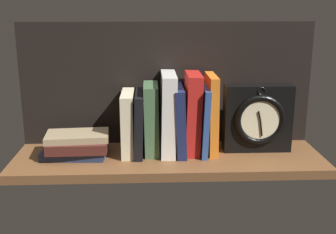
{
  "coord_description": "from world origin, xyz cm",
  "views": [
    {
      "loc": [
        -5.26,
        -115.35,
        42.96
      ],
      "look_at": [
        -0.02,
        3.56,
        10.4
      ],
      "focal_mm": 46.08,
      "sensor_mm": 36.0,
      "label": 1
    }
  ],
  "objects_px": {
    "book_black_skeptic": "(139,123)",
    "book_green_romantic": "(151,119)",
    "book_white_catcher": "(167,113)",
    "framed_clock": "(258,118)",
    "book_red_requiem": "(192,113)",
    "book_cream_twain": "(128,123)",
    "book_stack_side": "(77,145)",
    "book_orange_pandolfini": "(211,114)",
    "book_blue_modern": "(203,119)",
    "book_navy_bierce": "(179,119)"
  },
  "relations": [
    {
      "from": "book_red_requiem",
      "to": "framed_clock",
      "type": "distance_m",
      "value": 0.19
    },
    {
      "from": "book_black_skeptic",
      "to": "book_red_requiem",
      "type": "height_order",
      "value": "book_red_requiem"
    },
    {
      "from": "book_black_skeptic",
      "to": "book_blue_modern",
      "type": "bearing_deg",
      "value": 0.0
    },
    {
      "from": "book_cream_twain",
      "to": "book_white_catcher",
      "type": "bearing_deg",
      "value": 0.0
    },
    {
      "from": "book_blue_modern",
      "to": "book_navy_bierce",
      "type": "bearing_deg",
      "value": 180.0
    },
    {
      "from": "book_cream_twain",
      "to": "book_navy_bierce",
      "type": "bearing_deg",
      "value": 0.0
    },
    {
      "from": "book_white_catcher",
      "to": "framed_clock",
      "type": "xyz_separation_m",
      "value": [
        0.26,
        -0.0,
        -0.02
      ]
    },
    {
      "from": "book_cream_twain",
      "to": "book_navy_bierce",
      "type": "xyz_separation_m",
      "value": [
        0.15,
        0.0,
        0.01
      ]
    },
    {
      "from": "book_navy_bierce",
      "to": "book_white_catcher",
      "type": "bearing_deg",
      "value": 180.0
    },
    {
      "from": "book_blue_modern",
      "to": "framed_clock",
      "type": "height_order",
      "value": "framed_clock"
    },
    {
      "from": "book_white_catcher",
      "to": "book_blue_modern",
      "type": "relative_size",
      "value": 1.19
    },
    {
      "from": "book_orange_pandolfini",
      "to": "framed_clock",
      "type": "xyz_separation_m",
      "value": [
        0.13,
        -0.0,
        -0.01
      ]
    },
    {
      "from": "book_orange_pandolfini",
      "to": "book_white_catcher",
      "type": "bearing_deg",
      "value": 180.0
    },
    {
      "from": "book_cream_twain",
      "to": "framed_clock",
      "type": "height_order",
      "value": "framed_clock"
    },
    {
      "from": "book_cream_twain",
      "to": "book_stack_side",
      "type": "xyz_separation_m",
      "value": [
        -0.14,
        -0.03,
        -0.05
      ]
    },
    {
      "from": "book_cream_twain",
      "to": "book_orange_pandolfini",
      "type": "distance_m",
      "value": 0.24
    },
    {
      "from": "book_cream_twain",
      "to": "book_orange_pandolfini",
      "type": "relative_size",
      "value": 0.78
    },
    {
      "from": "book_cream_twain",
      "to": "book_navy_bierce",
      "type": "relative_size",
      "value": 0.92
    },
    {
      "from": "book_navy_bierce",
      "to": "framed_clock",
      "type": "distance_m",
      "value": 0.23
    },
    {
      "from": "book_red_requiem",
      "to": "book_stack_side",
      "type": "relative_size",
      "value": 1.2
    },
    {
      "from": "book_red_requiem",
      "to": "book_black_skeptic",
      "type": "bearing_deg",
      "value": 180.0
    },
    {
      "from": "book_red_requiem",
      "to": "book_blue_modern",
      "type": "relative_size",
      "value": 1.19
    },
    {
      "from": "book_red_requiem",
      "to": "book_navy_bierce",
      "type": "bearing_deg",
      "value": 180.0
    },
    {
      "from": "book_black_skeptic",
      "to": "book_orange_pandolfini",
      "type": "distance_m",
      "value": 0.21
    },
    {
      "from": "book_orange_pandolfini",
      "to": "book_stack_side",
      "type": "xyz_separation_m",
      "value": [
        -0.38,
        -0.03,
        -0.08
      ]
    },
    {
      "from": "book_green_romantic",
      "to": "book_stack_side",
      "type": "bearing_deg",
      "value": -172.28
    },
    {
      "from": "book_green_romantic",
      "to": "book_stack_side",
      "type": "xyz_separation_m",
      "value": [
        -0.21,
        -0.03,
        -0.07
      ]
    },
    {
      "from": "book_blue_modern",
      "to": "book_stack_side",
      "type": "distance_m",
      "value": 0.37
    },
    {
      "from": "book_orange_pandolfini",
      "to": "book_blue_modern",
      "type": "bearing_deg",
      "value": 180.0
    },
    {
      "from": "book_cream_twain",
      "to": "book_black_skeptic",
      "type": "distance_m",
      "value": 0.03
    },
    {
      "from": "book_green_romantic",
      "to": "framed_clock",
      "type": "distance_m",
      "value": 0.31
    },
    {
      "from": "book_white_catcher",
      "to": "book_blue_modern",
      "type": "height_order",
      "value": "book_white_catcher"
    },
    {
      "from": "book_red_requiem",
      "to": "book_white_catcher",
      "type": "bearing_deg",
      "value": 180.0
    },
    {
      "from": "book_green_romantic",
      "to": "book_black_skeptic",
      "type": "bearing_deg",
      "value": 180.0
    },
    {
      "from": "book_orange_pandolfini",
      "to": "framed_clock",
      "type": "bearing_deg",
      "value": -2.02
    },
    {
      "from": "book_black_skeptic",
      "to": "book_green_romantic",
      "type": "distance_m",
      "value": 0.04
    },
    {
      "from": "book_black_skeptic",
      "to": "framed_clock",
      "type": "distance_m",
      "value": 0.34
    },
    {
      "from": "book_blue_modern",
      "to": "book_stack_side",
      "type": "xyz_separation_m",
      "value": [
        -0.36,
        -0.03,
        -0.06
      ]
    },
    {
      "from": "book_red_requiem",
      "to": "book_blue_modern",
      "type": "height_order",
      "value": "book_red_requiem"
    },
    {
      "from": "book_black_skeptic",
      "to": "book_red_requiem",
      "type": "xyz_separation_m",
      "value": [
        0.15,
        0.0,
        0.03
      ]
    },
    {
      "from": "book_green_romantic",
      "to": "book_red_requiem",
      "type": "relative_size",
      "value": 0.87
    },
    {
      "from": "book_orange_pandolfini",
      "to": "book_black_skeptic",
      "type": "bearing_deg",
      "value": 180.0
    },
    {
      "from": "book_green_romantic",
      "to": "book_orange_pandolfini",
      "type": "xyz_separation_m",
      "value": [
        0.17,
        0.0,
        0.01
      ]
    },
    {
      "from": "framed_clock",
      "to": "book_red_requiem",
      "type": "bearing_deg",
      "value": 178.57
    },
    {
      "from": "book_white_catcher",
      "to": "book_cream_twain",
      "type": "bearing_deg",
      "value": 180.0
    },
    {
      "from": "book_black_skeptic",
      "to": "book_orange_pandolfini",
      "type": "bearing_deg",
      "value": 0.0
    },
    {
      "from": "book_stack_side",
      "to": "book_cream_twain",
      "type": "bearing_deg",
      "value": 11.25
    },
    {
      "from": "book_orange_pandolfini",
      "to": "book_cream_twain",
      "type": "bearing_deg",
      "value": 180.0
    },
    {
      "from": "book_cream_twain",
      "to": "book_blue_modern",
      "type": "xyz_separation_m",
      "value": [
        0.22,
        0.0,
        0.01
      ]
    },
    {
      "from": "book_blue_modern",
      "to": "book_stack_side",
      "type": "height_order",
      "value": "book_blue_modern"
    }
  ]
}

